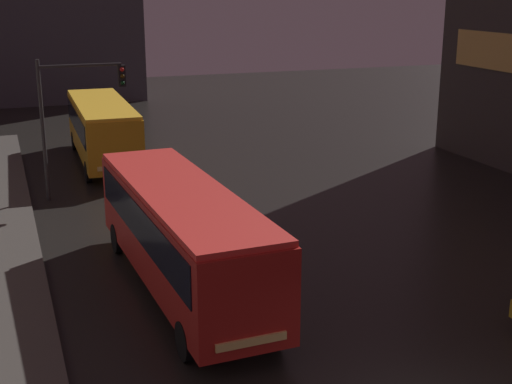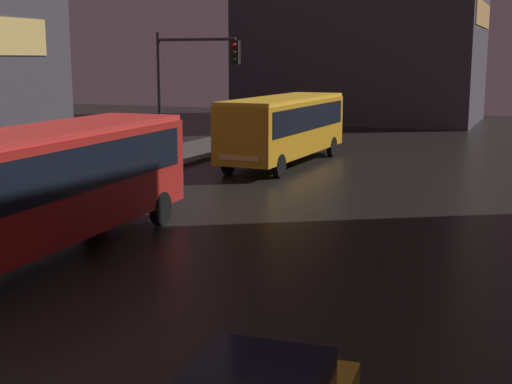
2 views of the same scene
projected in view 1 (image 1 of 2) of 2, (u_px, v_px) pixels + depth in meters
The scene contains 3 objects.
bus_near at pixel (182, 229), 20.84m from camera, with size 3.01×10.85×3.20m.
bus_far at pixel (102, 126), 36.21m from camera, with size 2.83×10.11×3.15m.
traffic_light_main at pixel (73, 104), 29.67m from camera, with size 3.61×0.35×5.93m.
Camera 1 is at (-7.90, -10.49, 8.84)m, focal length 50.00 mm.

